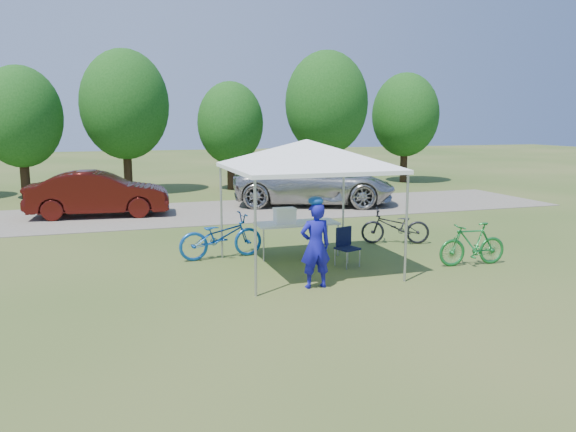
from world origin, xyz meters
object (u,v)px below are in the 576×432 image
(cooler, at_px, (285,215))
(sedan, at_px, (99,194))
(folding_chair, at_px, (346,243))
(bike_dark, at_px, (395,226))
(bike_green, at_px, (472,244))
(cyclist, at_px, (315,246))
(folding_table, at_px, (297,224))
(minivan, at_px, (314,182))
(bike_blue, at_px, (221,236))

(cooler, distance_m, sedan, 8.16)
(folding_chair, relative_size, bike_dark, 0.48)
(folding_chair, distance_m, bike_green, 2.74)
(folding_chair, relative_size, cyclist, 0.51)
(bike_green, bearing_deg, sedan, -135.05)
(folding_table, height_order, minivan, minivan)
(bike_green, xyz_separation_m, bike_dark, (-0.52, 2.44, -0.01))
(cooler, xyz_separation_m, bike_blue, (-1.44, 0.27, -0.45))
(cyclist, relative_size, bike_blue, 0.83)
(sedan, bearing_deg, bike_blue, -153.26)
(cyclist, height_order, minivan, minivan)
(folding_chair, xyz_separation_m, bike_green, (2.61, -0.85, -0.02))
(cooler, xyz_separation_m, bike_dark, (3.08, 0.39, -0.50))
(folding_table, bearing_deg, cyclist, -101.34)
(folding_table, distance_m, minivan, 7.94)
(cyclist, xyz_separation_m, bike_blue, (-1.22, 2.80, -0.30))
(cooler, relative_size, sedan, 0.11)
(bike_green, distance_m, sedan, 11.93)
(bike_green, height_order, sedan, sedan)
(bike_dark, xyz_separation_m, sedan, (-7.17, 6.67, 0.30))
(folding_table, height_order, folding_chair, folding_chair)
(folding_table, relative_size, bike_dark, 1.10)
(bike_green, relative_size, minivan, 0.26)
(bike_blue, height_order, minivan, minivan)
(bike_dark, distance_m, sedan, 9.80)
(folding_table, relative_size, sedan, 0.43)
(cyclist, relative_size, bike_green, 1.04)
(cooler, xyz_separation_m, cyclist, (-0.21, -2.53, -0.15))
(cyclist, bearing_deg, bike_green, -171.86)
(folding_chair, bearing_deg, cooler, 111.31)
(cooler, xyz_separation_m, minivan, (3.49, 7.27, -0.11))
(bike_green, xyz_separation_m, minivan, (-0.12, 9.32, 0.37))
(bike_blue, xyz_separation_m, sedan, (-2.65, 6.79, 0.24))
(folding_table, relative_size, bike_green, 1.22)
(bike_blue, relative_size, sedan, 0.44)
(cyclist, distance_m, bike_dark, 4.42)
(folding_chair, height_order, bike_blue, bike_blue)
(sedan, bearing_deg, cooler, -144.52)
(bike_green, bearing_deg, bike_blue, -109.94)
(folding_table, xyz_separation_m, bike_green, (3.31, -2.05, -0.27))
(cyclist, bearing_deg, minivan, -109.75)
(sedan, bearing_deg, bike_green, -134.41)
(folding_table, distance_m, sedan, 8.31)
(bike_green, relative_size, bike_dark, 0.90)
(cooler, height_order, minivan, minivan)
(cooler, bearing_deg, folding_chair, -50.39)
(folding_chair, bearing_deg, bike_green, -36.29)
(folding_table, bearing_deg, bike_green, -31.75)
(bike_green, bearing_deg, bike_dark, -163.11)
(bike_dark, relative_size, minivan, 0.29)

